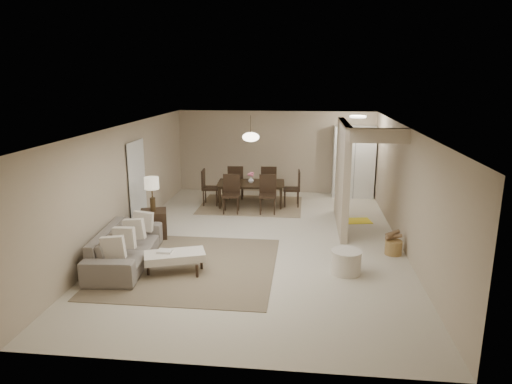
# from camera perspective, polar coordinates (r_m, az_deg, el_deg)

# --- Properties ---
(floor) EXTENTS (9.00, 9.00, 0.00)m
(floor) POSITION_cam_1_polar(r_m,az_deg,el_deg) (10.06, 0.58, -6.15)
(floor) COLOR beige
(floor) RESTS_ON ground
(ceiling) EXTENTS (9.00, 9.00, 0.00)m
(ceiling) POSITION_cam_1_polar(r_m,az_deg,el_deg) (9.48, 0.62, 8.17)
(ceiling) COLOR white
(ceiling) RESTS_ON back_wall
(back_wall) EXTENTS (6.00, 0.00, 6.00)m
(back_wall) POSITION_cam_1_polar(r_m,az_deg,el_deg) (14.09, 2.43, 5.01)
(back_wall) COLOR tan
(back_wall) RESTS_ON floor
(left_wall) EXTENTS (0.00, 9.00, 9.00)m
(left_wall) POSITION_cam_1_polar(r_m,az_deg,el_deg) (10.42, -16.05, 1.19)
(left_wall) COLOR tan
(left_wall) RESTS_ON floor
(right_wall) EXTENTS (0.00, 9.00, 9.00)m
(right_wall) POSITION_cam_1_polar(r_m,az_deg,el_deg) (9.87, 18.21, 0.32)
(right_wall) COLOR tan
(right_wall) RESTS_ON floor
(partition) EXTENTS (0.15, 2.50, 2.50)m
(partition) POSITION_cam_1_polar(r_m,az_deg,el_deg) (10.90, 10.73, 2.06)
(partition) COLOR tan
(partition) RESTS_ON floor
(doorway) EXTENTS (0.04, 0.90, 2.04)m
(doorway) POSITION_cam_1_polar(r_m,az_deg,el_deg) (11.00, -14.66, 0.72)
(doorway) COLOR black
(doorway) RESTS_ON floor
(pantry_cabinet) EXTENTS (1.20, 0.55, 2.10)m
(pantry_cabinet) POSITION_cam_1_polar(r_m,az_deg,el_deg) (13.83, 12.10, 3.69)
(pantry_cabinet) COLOR white
(pantry_cabinet) RESTS_ON floor
(flush_light) EXTENTS (0.44, 0.44, 0.05)m
(flush_light) POSITION_cam_1_polar(r_m,az_deg,el_deg) (12.70, 12.62, 9.18)
(flush_light) COLOR white
(flush_light) RESTS_ON ceiling
(living_rug) EXTENTS (3.20, 3.20, 0.01)m
(living_rug) POSITION_cam_1_polar(r_m,az_deg,el_deg) (8.86, -8.23, -9.14)
(living_rug) COLOR brown
(living_rug) RESTS_ON floor
(sofa) EXTENTS (2.41, 1.12, 0.68)m
(sofa) POSITION_cam_1_polar(r_m,az_deg,el_deg) (9.13, -16.01, -6.61)
(sofa) COLOR slate
(sofa) RESTS_ON floor
(ottoman_bench) EXTENTS (1.19, 0.84, 0.39)m
(ottoman_bench) POSITION_cam_1_polar(r_m,az_deg,el_deg) (8.53, -10.12, -7.96)
(ottoman_bench) COLOR silver
(ottoman_bench) RESTS_ON living_rug
(side_table) EXTENTS (0.70, 0.70, 0.61)m
(side_table) POSITION_cam_1_polar(r_m,az_deg,el_deg) (10.46, -12.64, -3.92)
(side_table) COLOR black
(side_table) RESTS_ON floor
(table_lamp) EXTENTS (0.32, 0.32, 0.76)m
(table_lamp) POSITION_cam_1_polar(r_m,az_deg,el_deg) (10.23, -12.90, 0.72)
(table_lamp) COLOR #46341E
(table_lamp) RESTS_ON side_table
(round_pouf) EXTENTS (0.56, 0.56, 0.43)m
(round_pouf) POSITION_cam_1_polar(r_m,az_deg,el_deg) (8.57, 11.20, -8.58)
(round_pouf) COLOR silver
(round_pouf) RESTS_ON floor
(wicker_basket) EXTENTS (0.41, 0.41, 0.29)m
(wicker_basket) POSITION_cam_1_polar(r_m,az_deg,el_deg) (9.70, 16.80, -6.66)
(wicker_basket) COLOR olive
(wicker_basket) RESTS_ON floor
(dining_rug) EXTENTS (2.80, 2.10, 0.01)m
(dining_rug) POSITION_cam_1_polar(r_m,az_deg,el_deg) (12.77, -0.63, -1.66)
(dining_rug) COLOR #826B51
(dining_rug) RESTS_ON floor
(dining_table) EXTENTS (1.90, 1.14, 0.65)m
(dining_table) POSITION_cam_1_polar(r_m,az_deg,el_deg) (12.69, -0.63, -0.28)
(dining_table) COLOR black
(dining_table) RESTS_ON dining_rug
(dining_chairs) EXTENTS (2.72, 2.03, 1.01)m
(dining_chairs) POSITION_cam_1_polar(r_m,az_deg,el_deg) (12.65, -0.64, 0.51)
(dining_chairs) COLOR black
(dining_chairs) RESTS_ON dining_rug
(vase) EXTENTS (0.18, 0.18, 0.17)m
(vase) POSITION_cam_1_polar(r_m,az_deg,el_deg) (12.60, -0.64, 1.52)
(vase) COLOR white
(vase) RESTS_ON dining_table
(yellow_mat) EXTENTS (0.88, 0.62, 0.01)m
(yellow_mat) POSITION_cam_1_polar(r_m,az_deg,el_deg) (11.67, 12.20, -3.54)
(yellow_mat) COLOR yellow
(yellow_mat) RESTS_ON floor
(pendant_light) EXTENTS (0.46, 0.46, 0.71)m
(pendant_light) POSITION_cam_1_polar(r_m,az_deg,el_deg) (12.39, -0.65, 6.89)
(pendant_light) COLOR #46341E
(pendant_light) RESTS_ON ceiling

